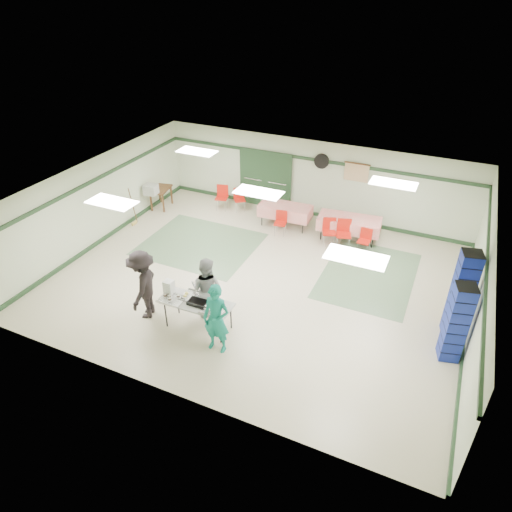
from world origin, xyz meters
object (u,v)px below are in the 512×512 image
at_px(crate_stack_blue_b, 456,323).
at_px(broom, 133,206).
at_px(chair_b, 329,229).
at_px(crate_stack_blue_a, 461,295).
at_px(crate_stack_red, 457,308).
at_px(chair_d, 281,220).
at_px(chair_loose_a, 239,197).
at_px(volunteer_dark, 143,285).
at_px(dining_table_a, 349,223).
at_px(chair_c, 365,238).
at_px(printer_table, 161,191).
at_px(serving_table, 197,304).
at_px(chair_loose_b, 222,195).
at_px(volunteer_grey, 206,288).
at_px(office_printer, 151,189).
at_px(chair_a, 344,231).
at_px(volunteer_teal, 216,319).
at_px(dining_table_b, 285,211).

bearing_deg(crate_stack_blue_b, broom, 167.69).
bearing_deg(chair_b, crate_stack_blue_a, -57.29).
bearing_deg(crate_stack_red, chair_d, 153.08).
relative_size(chair_loose_a, crate_stack_blue_b, 0.42).
xyz_separation_m(volunteer_dark, chair_d, (1.49, 5.33, -0.43)).
xyz_separation_m(dining_table_a, chair_c, (0.66, -0.57, -0.09)).
bearing_deg(printer_table, crate_stack_red, -26.00).
height_order(serving_table, chair_loose_b, chair_loose_b).
xyz_separation_m(printer_table, broom, (-0.08, -1.50, 0.06)).
distance_m(volunteer_grey, office_printer, 6.25).
bearing_deg(crate_stack_red, volunteer_grey, -161.70).
height_order(crate_stack_blue_a, crate_stack_red, crate_stack_blue_a).
bearing_deg(chair_loose_a, chair_a, -49.69).
bearing_deg(chair_loose_a, serving_table, -108.14).
bearing_deg(chair_loose_a, volunteer_dark, -120.89).
bearing_deg(chair_loose_a, volunteer_teal, -103.37).
height_order(volunteer_teal, chair_b, volunteer_teal).
relative_size(chair_loose_b, printer_table, 0.90).
relative_size(volunteer_teal, crate_stack_red, 1.17).
bearing_deg(crate_stack_red, chair_b, 144.27).
bearing_deg(crate_stack_blue_b, chair_loose_b, 150.79).
height_order(serving_table, chair_loose_a, chair_loose_a).
height_order(chair_loose_b, printer_table, chair_loose_b).
bearing_deg(crate_stack_blue_b, office_printer, 162.62).
relative_size(dining_table_a, chair_loose_b, 2.28).
xyz_separation_m(volunteer_teal, chair_b, (0.91, 5.67, -0.33)).
xyz_separation_m(chair_d, crate_stack_red, (5.58, -2.83, 0.25)).
relative_size(volunteer_grey, chair_loose_a, 2.03).
bearing_deg(chair_b, volunteer_dark, -141.63).
xyz_separation_m(dining_table_b, chair_c, (2.86, -0.57, -0.09)).
bearing_deg(dining_table_a, chair_loose_b, 171.08).
xyz_separation_m(crate_stack_blue_a, office_printer, (-10.30, 2.36, -0.22)).
bearing_deg(chair_a, chair_b, 163.15).
bearing_deg(serving_table, office_printer, 133.45).
distance_m(chair_d, printer_table, 4.73).
bearing_deg(dining_table_b, volunteer_grey, -92.30).
distance_m(serving_table, chair_loose_b, 6.59).
relative_size(serving_table, printer_table, 1.73).
bearing_deg(volunteer_grey, chair_c, -127.45).
relative_size(serving_table, volunteer_teal, 0.99).
distance_m(volunteer_grey, chair_a, 5.20).
bearing_deg(office_printer, crate_stack_blue_b, -25.12).
height_order(serving_table, crate_stack_red, crate_stack_red).
distance_m(volunteer_teal, chair_a, 5.84).
relative_size(chair_c, chair_d, 0.97).
distance_m(chair_loose_a, broom, 3.74).
bearing_deg(chair_d, chair_c, -9.73).
relative_size(crate_stack_red, crate_stack_blue_b, 0.76).
bearing_deg(chair_b, chair_d, 158.92).
height_order(dining_table_a, dining_table_b, same).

